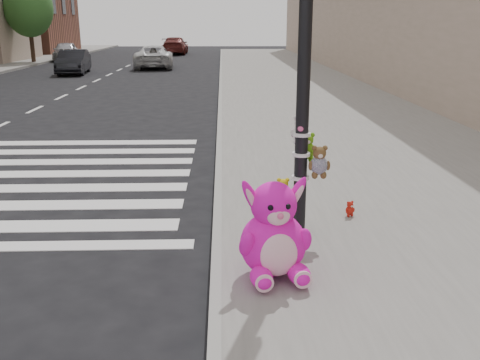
{
  "coord_description": "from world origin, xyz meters",
  "views": [
    {
      "loc": [
        1.64,
        -4.58,
        2.76
      ],
      "look_at": [
        1.86,
        2.18,
        0.75
      ],
      "focal_mm": 40.0,
      "sensor_mm": 36.0,
      "label": 1
    }
  ],
  "objects_px": {
    "pink_bunny": "(274,237)",
    "car_white_near": "(154,57)",
    "red_teddy": "(350,209)",
    "car_dark_far": "(73,62)",
    "signal_pole": "(304,103)"
  },
  "relations": [
    {
      "from": "signal_pole",
      "to": "car_dark_far",
      "type": "relative_size",
      "value": 1.01
    },
    {
      "from": "car_white_near",
      "to": "car_dark_far",
      "type": "bearing_deg",
      "value": 38.78
    },
    {
      "from": "pink_bunny",
      "to": "red_teddy",
      "type": "xyz_separation_m",
      "value": [
        1.24,
        1.78,
        -0.34
      ]
    },
    {
      "from": "red_teddy",
      "to": "car_white_near",
      "type": "xyz_separation_m",
      "value": [
        -5.98,
        26.83,
        0.43
      ]
    },
    {
      "from": "red_teddy",
      "to": "pink_bunny",
      "type": "bearing_deg",
      "value": -148.58
    },
    {
      "from": "pink_bunny",
      "to": "car_white_near",
      "type": "distance_m",
      "value": 29.0
    },
    {
      "from": "pink_bunny",
      "to": "car_dark_far",
      "type": "height_order",
      "value": "car_dark_far"
    },
    {
      "from": "signal_pole",
      "to": "red_teddy",
      "type": "bearing_deg",
      "value": 37.05
    },
    {
      "from": "pink_bunny",
      "to": "red_teddy",
      "type": "relative_size",
      "value": 4.92
    },
    {
      "from": "red_teddy",
      "to": "car_dark_far",
      "type": "relative_size",
      "value": 0.06
    },
    {
      "from": "pink_bunny",
      "to": "car_white_near",
      "type": "xyz_separation_m",
      "value": [
        -4.74,
        28.61,
        0.09
      ]
    },
    {
      "from": "car_dark_far",
      "to": "car_white_near",
      "type": "height_order",
      "value": "car_white_near"
    },
    {
      "from": "signal_pole",
      "to": "pink_bunny",
      "type": "height_order",
      "value": "signal_pole"
    },
    {
      "from": "car_dark_far",
      "to": "pink_bunny",
      "type": "bearing_deg",
      "value": -76.51
    },
    {
      "from": "red_teddy",
      "to": "car_dark_far",
      "type": "distance_m",
      "value": 25.12
    }
  ]
}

